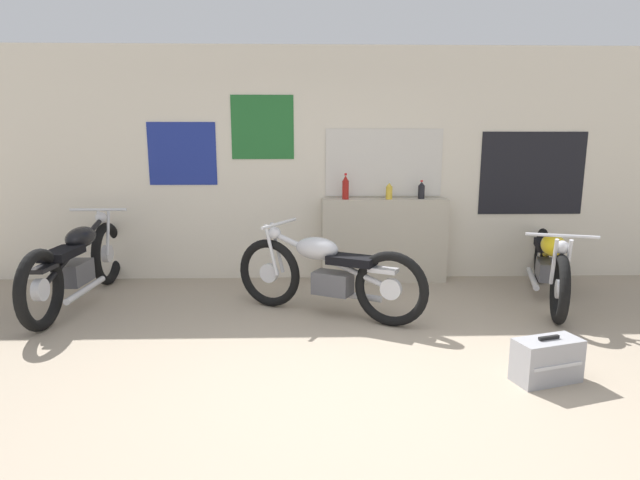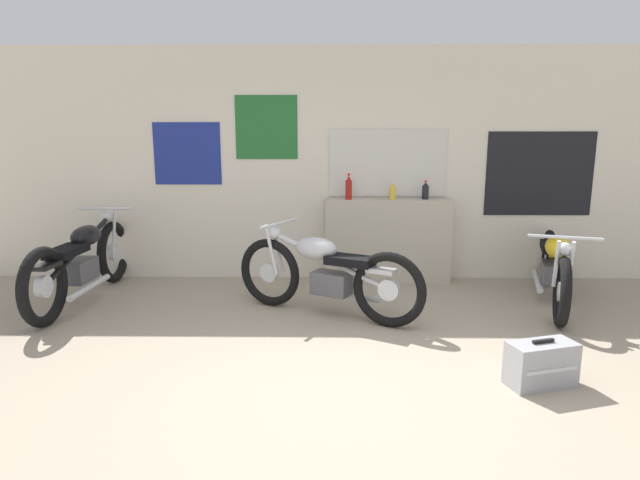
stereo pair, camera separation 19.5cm
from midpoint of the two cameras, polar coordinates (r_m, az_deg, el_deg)
ground_plane at (r=3.51m, az=4.52°, el=-17.36°), size 24.00×24.00×0.00m
wall_back at (r=6.15m, az=3.07°, el=8.48°), size 10.00×0.07×2.80m
sill_counter at (r=6.13m, az=8.60°, el=-0.07°), size 1.51×0.28×1.01m
bottle_leftmost at (r=5.95m, az=4.24°, el=5.96°), size 0.08×0.08×0.31m
bottle_left_center at (r=6.00m, az=9.23°, el=5.48°), size 0.08×0.08×0.21m
bottle_center at (r=6.11m, az=12.86°, el=5.48°), size 0.08×0.08×0.22m
motorcycle_silver at (r=4.85m, az=1.80°, el=-3.83°), size 1.83×1.04×0.90m
motorcycle_yellow at (r=5.84m, az=26.09°, el=-2.62°), size 0.90×2.07×0.83m
motorcycle_black at (r=5.83m, az=-24.61°, el=-2.18°), size 0.64×2.25×0.94m
hard_case_silver at (r=3.93m, az=25.31°, el=-12.70°), size 0.51×0.33×0.34m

